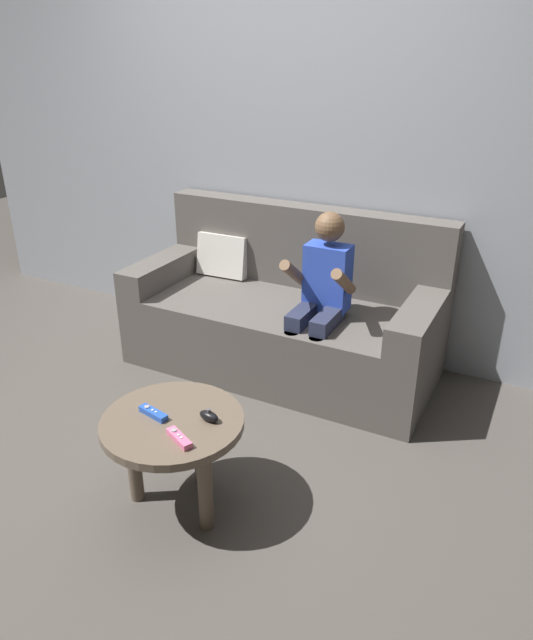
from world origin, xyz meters
name	(u,v)px	position (x,y,z in m)	size (l,w,h in m)	color
ground_plane	(136,458)	(0.00, 0.00, 0.00)	(9.98, 9.98, 0.00)	#4C4742
wall_back	(283,145)	(0.00, 1.56, 1.25)	(4.99, 0.05, 2.50)	#999EA8
couch	(285,316)	(0.21, 1.17, 0.32)	(1.80, 0.80, 0.93)	#56514C
person_seated_on_couch	(320,296)	(0.51, 0.98, 0.58)	(0.34, 0.42, 1.01)	#282D47
coffee_table	(174,434)	(0.36, -0.15, 0.36)	(0.58, 0.58, 0.43)	brown
game_remote_blue_near_edge	(153,413)	(0.28, -0.17, 0.45)	(0.14, 0.07, 0.03)	blue
nunchuk_black	(209,416)	(0.49, -0.10, 0.45)	(0.10, 0.06, 0.05)	black
game_remote_pink_far_corner	(179,438)	(0.46, -0.26, 0.45)	(0.14, 0.09, 0.03)	pink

